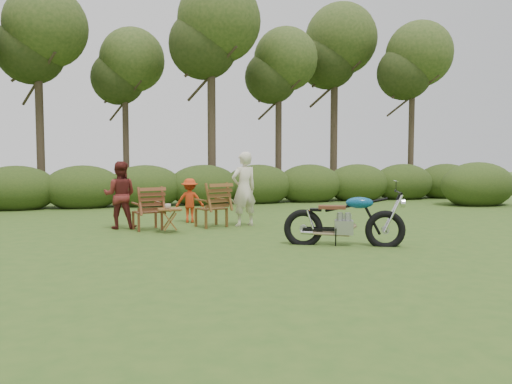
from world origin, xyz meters
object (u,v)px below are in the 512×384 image
object	(u,v)px
side_table	(170,221)
lawn_chair_left	(148,230)
cup	(168,206)
adult_b	(121,229)
lawn_chair_right	(211,227)
child	(190,222)
motorcycle	(344,245)
adult_a	(244,226)

from	to	relation	value
side_table	lawn_chair_left	bearing A→B (deg)	126.28
cup	adult_b	distance (m)	1.51
lawn_chair_right	side_table	distance (m)	1.27
lawn_chair_left	cup	world-z (taller)	cup
side_table	child	world-z (taller)	child
lawn_chair_left	adult_b	xyz separation A→B (m)	(-0.58, 0.37, 0.00)
motorcycle	cup	distance (m)	3.92
child	motorcycle	bearing A→B (deg)	129.98
motorcycle	lawn_chair_left	xyz separation A→B (m)	(-3.36, 3.11, 0.00)
adult_a	adult_b	distance (m)	2.88
motorcycle	adult_b	world-z (taller)	adult_b
lawn_chair_left	adult_b	size ratio (longest dim) A/B	0.63
motorcycle	adult_b	size ratio (longest dim) A/B	1.36
motorcycle	cup	bearing A→B (deg)	164.66
lawn_chair_right	adult_b	xyz separation A→B (m)	(-2.07, 0.30, 0.00)
cup	child	bearing A→B (deg)	65.40
adult_a	child	xyz separation A→B (m)	(-1.14, 1.02, 0.00)
lawn_chair_right	cup	world-z (taller)	cup
adult_b	child	bearing A→B (deg)	-148.58
motorcycle	side_table	bearing A→B (deg)	163.90
lawn_chair_right	child	xyz separation A→B (m)	(-0.36, 0.92, 0.00)
adult_a	adult_b	size ratio (longest dim) A/B	1.14
cup	adult_a	distance (m)	2.05
motorcycle	side_table	size ratio (longest dim) A/B	3.96
side_table	child	bearing A→B (deg)	66.19
adult_b	child	world-z (taller)	adult_b
child	cup	bearing A→B (deg)	76.80
lawn_chair_right	adult_a	world-z (taller)	adult_a
cup	adult_b	bearing A→B (deg)	134.38
lawn_chair_left	side_table	bearing A→B (deg)	113.82
child	lawn_chair_right	bearing A→B (deg)	122.83
motorcycle	lawn_chair_right	world-z (taller)	motorcycle
lawn_chair_left	side_table	size ratio (longest dim) A/B	1.83
motorcycle	adult_a	xyz separation A→B (m)	(-1.09, 3.08, 0.00)
lawn_chair_right	adult_b	bearing A→B (deg)	-27.60
side_table	child	distance (m)	1.75
motorcycle	child	xyz separation A→B (m)	(-2.23, 4.10, 0.00)
motorcycle	lawn_chair_right	xyz separation A→B (m)	(-1.87, 3.18, 0.00)
side_table	adult_b	distance (m)	1.42
lawn_chair_left	adult_a	xyz separation A→B (m)	(2.27, -0.03, 0.00)
motorcycle	adult_a	world-z (taller)	adult_a
lawn_chair_right	adult_a	bearing A→B (deg)	153.45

